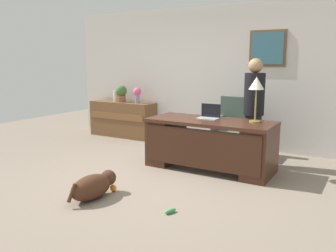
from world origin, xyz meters
The scene contains 14 objects.
ground_plane centered at (0.00, 0.00, 0.00)m, with size 12.00×12.00×0.00m, color gray.
back_wall centered at (0.01, 2.60, 1.35)m, with size 7.00×0.16×2.70m.
desk centered at (0.45, 0.95, 0.42)m, with size 1.92×0.81×0.77m.
credenza centered at (-2.21, 2.25, 0.38)m, with size 1.49×0.50×0.76m.
armchair centered at (0.45, 1.98, 0.47)m, with size 0.60×0.59×1.02m.
person_standing centered at (0.94, 1.54, 0.88)m, with size 0.32×0.32×1.69m.
dog_lying centered at (-0.28, -0.86, 0.16)m, with size 0.35×0.77×0.30m.
laptop centered at (0.37, 1.09, 0.82)m, with size 0.32×0.22×0.22m.
desk_lamp centered at (1.09, 1.11, 1.30)m, with size 0.22×0.22×0.66m.
vase_with_flowers centered at (-1.82, 2.25, 0.96)m, with size 0.17×0.17×0.33m.
vase_empty centered at (-2.39, 2.25, 0.88)m, with size 0.11×0.11×0.24m, color silver.
potted_plant centered at (-2.23, 2.25, 0.96)m, with size 0.24×0.24×0.36m.
dog_toy_ball centered at (-0.22, -0.55, 0.04)m, with size 0.09×0.09×0.09m, color orange.
dog_toy_bone centered at (0.75, -0.76, 0.03)m, with size 0.16×0.05×0.05m, color green.
Camera 1 is at (2.62, -3.99, 1.67)m, focal length 38.39 mm.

